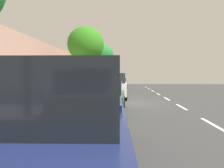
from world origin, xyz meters
TOP-DOWN VIEW (x-y plane):
  - ground at (0.00, 0.00)m, footprint 66.42×66.42m
  - sidewalk at (4.45, 0.00)m, footprint 4.26×41.51m
  - curb_edge at (2.24, 0.00)m, footprint 0.16×41.51m
  - lane_stripe_centre at (-2.95, -0.76)m, footprint 0.14×40.00m
  - lane_stripe_bike_edge at (0.77, 0.00)m, footprint 0.12×41.51m
  - building_facade at (6.83, 0.00)m, footprint 0.50×41.51m
  - parked_sedan_grey_nearest at (1.03, -13.48)m, footprint 1.97×4.47m
  - parked_suv_white_second at (1.18, -2.90)m, footprint 2.07×4.75m
  - parked_sedan_green_mid at (1.22, 3.14)m, footprint 1.85×4.40m
  - parked_pickup_dark_blue_far at (1.21, 9.68)m, footprint 2.23×5.40m
  - bicycle_at_curb at (1.78, -7.41)m, footprint 1.50×1.03m
  - cyclist_with_backpack at (2.00, -7.85)m, footprint 0.52×0.56m
  - street_tree_near_cyclist at (3.53, -11.20)m, footprint 3.53×3.53m
  - street_tree_mid_block at (3.53, -3.21)m, footprint 2.96×2.96m
  - fire_hydrant at (2.67, -2.66)m, footprint 0.22×0.22m

SIDE VIEW (x-z plane):
  - ground at x=0.00m, z-range 0.00..0.00m
  - lane_stripe_centre at x=-2.95m, z-range 0.00..0.01m
  - lane_stripe_bike_edge at x=0.77m, z-range 0.00..0.01m
  - sidewalk at x=4.45m, z-range 0.00..0.13m
  - curb_edge at x=2.24m, z-range 0.00..0.13m
  - bicycle_at_curb at x=1.78m, z-range -0.01..0.79m
  - fire_hydrant at x=2.67m, z-range 0.14..0.98m
  - parked_sedan_grey_nearest at x=1.03m, z-range -0.01..1.51m
  - parked_sedan_green_mid at x=1.22m, z-range -0.01..1.51m
  - parked_pickup_dark_blue_far at x=1.21m, z-range -0.07..1.88m
  - parked_suv_white_second at x=1.18m, z-range 0.03..2.02m
  - cyclist_with_backpack at x=2.00m, z-range 0.20..1.99m
  - building_facade at x=6.83m, z-range 0.00..4.40m
  - street_tree_near_cyclist at x=3.53m, z-range 1.49..7.12m
  - street_tree_mid_block at x=3.53m, z-range 1.51..7.18m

